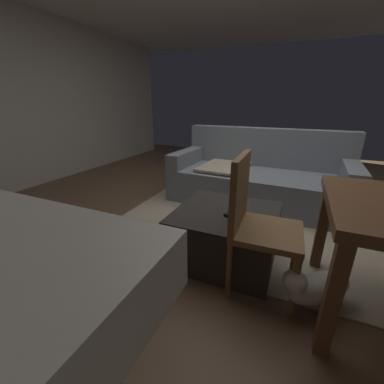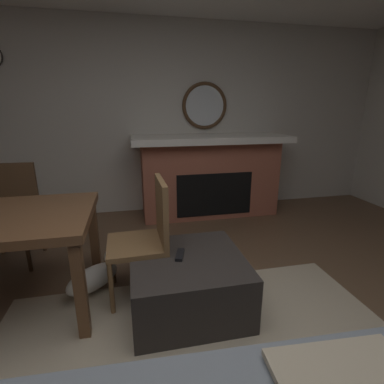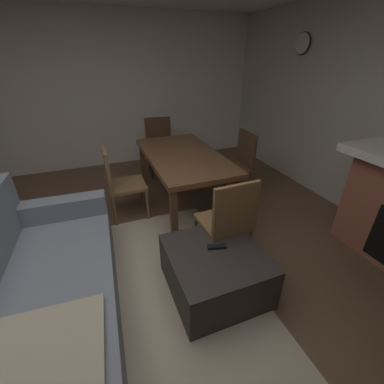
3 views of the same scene
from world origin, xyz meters
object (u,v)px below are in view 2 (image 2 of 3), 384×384
(fireplace, at_px, (209,175))
(small_dog, at_px, (96,275))
(dining_chair_south, at_px, (11,207))
(round_wall_mirror, at_px, (205,106))
(dining_chair_west, at_px, (148,232))
(tv_remote, at_px, (180,255))
(ottoman_coffee_table, at_px, (188,283))

(fireplace, bearing_deg, small_dog, 49.46)
(dining_chair_south, xyz_separation_m, small_dog, (-0.82, 0.76, -0.37))
(round_wall_mirror, relative_size, small_dog, 1.36)
(dining_chair_south, bearing_deg, dining_chair_west, 145.98)
(fireplace, relative_size, tv_remote, 12.78)
(round_wall_mirror, relative_size, tv_remote, 3.94)
(ottoman_coffee_table, height_order, dining_chair_south, dining_chair_south)
(ottoman_coffee_table, distance_m, dining_chair_west, 0.48)
(ottoman_coffee_table, relative_size, dining_chair_south, 0.86)
(round_wall_mirror, bearing_deg, ottoman_coffee_table, 72.80)
(round_wall_mirror, distance_m, small_dog, 2.65)
(dining_chair_west, distance_m, small_dog, 0.56)
(fireplace, distance_m, dining_chair_south, 2.33)
(fireplace, bearing_deg, round_wall_mirror, -90.00)
(round_wall_mirror, xyz_separation_m, dining_chair_south, (2.17, 1.11, -0.93))
(dining_chair_west, bearing_deg, fireplace, -119.34)
(round_wall_mirror, xyz_separation_m, dining_chair_west, (0.94, 1.95, -0.93))
(tv_remote, bearing_deg, round_wall_mirror, -92.31)
(fireplace, height_order, ottoman_coffee_table, fireplace)
(dining_chair_west, height_order, small_dog, dining_chair_west)
(dining_chair_west, height_order, dining_chair_south, same)
(small_dog, bearing_deg, fireplace, -130.54)
(tv_remote, bearing_deg, dining_chair_west, -30.07)
(ottoman_coffee_table, distance_m, tv_remote, 0.23)
(dining_chair_west, bearing_deg, small_dog, -10.25)
(fireplace, distance_m, dining_chair_west, 1.91)
(fireplace, distance_m, small_dog, 2.12)
(tv_remote, height_order, small_dog, tv_remote)
(fireplace, height_order, tv_remote, fireplace)
(ottoman_coffee_table, bearing_deg, tv_remote, -31.33)
(fireplace, xyz_separation_m, round_wall_mirror, (0.00, -0.29, 0.91))
(fireplace, xyz_separation_m, small_dog, (1.36, 1.59, -0.39))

